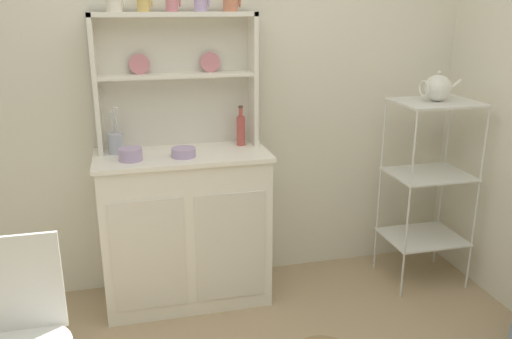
{
  "coord_description": "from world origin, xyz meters",
  "views": [
    {
      "loc": [
        -0.42,
        -1.39,
        1.66
      ],
      "look_at": [
        0.2,
        1.12,
        0.84
      ],
      "focal_mm": 37.0,
      "sensor_mm": 36.0,
      "label": 1
    }
  ],
  "objects_px": {
    "bowl_mixing_large": "(131,154)",
    "porcelain_teapot": "(438,88)",
    "hutch_cabinet": "(185,226)",
    "cup_cream_0": "(114,3)",
    "utensil_jar": "(116,143)",
    "jam_bottle": "(241,129)",
    "hutch_shelf_unit": "(176,71)",
    "bakers_rack": "(429,171)",
    "wire_chair": "(21,326)"
  },
  "relations": [
    {
      "from": "hutch_shelf_unit",
      "to": "porcelain_teapot",
      "type": "height_order",
      "value": "hutch_shelf_unit"
    },
    {
      "from": "bakers_rack",
      "to": "cup_cream_0",
      "type": "bearing_deg",
      "value": 171.77
    },
    {
      "from": "hutch_cabinet",
      "to": "hutch_shelf_unit",
      "type": "xyz_separation_m",
      "value": [
        0.0,
        0.16,
        0.85
      ]
    },
    {
      "from": "porcelain_teapot",
      "to": "bowl_mixing_large",
      "type": "bearing_deg",
      "value": 178.15
    },
    {
      "from": "wire_chair",
      "to": "porcelain_teapot",
      "type": "xyz_separation_m",
      "value": [
        2.15,
        0.79,
        0.68
      ]
    },
    {
      "from": "cup_cream_0",
      "to": "porcelain_teapot",
      "type": "height_order",
      "value": "cup_cream_0"
    },
    {
      "from": "cup_cream_0",
      "to": "utensil_jar",
      "type": "height_order",
      "value": "cup_cream_0"
    },
    {
      "from": "hutch_cabinet",
      "to": "hutch_shelf_unit",
      "type": "bearing_deg",
      "value": 90.0
    },
    {
      "from": "porcelain_teapot",
      "to": "wire_chair",
      "type": "bearing_deg",
      "value": -159.81
    },
    {
      "from": "bakers_rack",
      "to": "cup_cream_0",
      "type": "xyz_separation_m",
      "value": [
        -1.73,
        0.25,
        0.95
      ]
    },
    {
      "from": "hutch_shelf_unit",
      "to": "bowl_mixing_large",
      "type": "relative_size",
      "value": 7.19
    },
    {
      "from": "bakers_rack",
      "to": "jam_bottle",
      "type": "bearing_deg",
      "value": 168.87
    },
    {
      "from": "cup_cream_0",
      "to": "jam_bottle",
      "type": "relative_size",
      "value": 0.42
    },
    {
      "from": "bakers_rack",
      "to": "jam_bottle",
      "type": "height_order",
      "value": "bakers_rack"
    },
    {
      "from": "utensil_jar",
      "to": "jam_bottle",
      "type": "bearing_deg",
      "value": 0.67
    },
    {
      "from": "wire_chair",
      "to": "cup_cream_0",
      "type": "relative_size",
      "value": 8.97
    },
    {
      "from": "jam_bottle",
      "to": "utensil_jar",
      "type": "distance_m",
      "value": 0.69
    },
    {
      "from": "jam_bottle",
      "to": "hutch_shelf_unit",
      "type": "bearing_deg",
      "value": 167.44
    },
    {
      "from": "hutch_cabinet",
      "to": "porcelain_teapot",
      "type": "height_order",
      "value": "porcelain_teapot"
    },
    {
      "from": "wire_chair",
      "to": "bowl_mixing_large",
      "type": "xyz_separation_m",
      "value": [
        0.44,
        0.84,
        0.4
      ]
    },
    {
      "from": "bakers_rack",
      "to": "wire_chair",
      "type": "distance_m",
      "value": 2.3
    },
    {
      "from": "hutch_shelf_unit",
      "to": "utensil_jar",
      "type": "relative_size",
      "value": 3.42
    },
    {
      "from": "hutch_cabinet",
      "to": "utensil_jar",
      "type": "height_order",
      "value": "utensil_jar"
    },
    {
      "from": "bakers_rack",
      "to": "cup_cream_0",
      "type": "distance_m",
      "value": 1.99
    },
    {
      "from": "hutch_cabinet",
      "to": "hutch_shelf_unit",
      "type": "distance_m",
      "value": 0.87
    },
    {
      "from": "bakers_rack",
      "to": "utensil_jar",
      "type": "relative_size",
      "value": 4.42
    },
    {
      "from": "hutch_cabinet",
      "to": "porcelain_teapot",
      "type": "distance_m",
      "value": 1.62
    },
    {
      "from": "hutch_cabinet",
      "to": "jam_bottle",
      "type": "distance_m",
      "value": 0.63
    },
    {
      "from": "hutch_cabinet",
      "to": "cup_cream_0",
      "type": "relative_size",
      "value": 9.89
    },
    {
      "from": "hutch_shelf_unit",
      "to": "utensil_jar",
      "type": "bearing_deg",
      "value": -166.17
    },
    {
      "from": "hutch_shelf_unit",
      "to": "cup_cream_0",
      "type": "height_order",
      "value": "cup_cream_0"
    },
    {
      "from": "hutch_cabinet",
      "to": "jam_bottle",
      "type": "xyz_separation_m",
      "value": [
        0.34,
        0.09,
        0.52
      ]
    },
    {
      "from": "hutch_cabinet",
      "to": "bowl_mixing_large",
      "type": "height_order",
      "value": "bowl_mixing_large"
    },
    {
      "from": "cup_cream_0",
      "to": "bowl_mixing_large",
      "type": "height_order",
      "value": "cup_cream_0"
    },
    {
      "from": "jam_bottle",
      "to": "utensil_jar",
      "type": "xyz_separation_m",
      "value": [
        -0.69,
        -0.01,
        -0.03
      ]
    },
    {
      "from": "bowl_mixing_large",
      "to": "porcelain_teapot",
      "type": "height_order",
      "value": "porcelain_teapot"
    },
    {
      "from": "hutch_cabinet",
      "to": "utensil_jar",
      "type": "bearing_deg",
      "value": 167.21
    },
    {
      "from": "bowl_mixing_large",
      "to": "hutch_cabinet",
      "type": "bearing_deg",
      "value": 15.07
    },
    {
      "from": "wire_chair",
      "to": "cup_cream_0",
      "type": "bearing_deg",
      "value": 72.3
    },
    {
      "from": "hutch_shelf_unit",
      "to": "porcelain_teapot",
      "type": "distance_m",
      "value": 1.47
    },
    {
      "from": "bakers_rack",
      "to": "utensil_jar",
      "type": "bearing_deg",
      "value": 173.38
    },
    {
      "from": "bowl_mixing_large",
      "to": "utensil_jar",
      "type": "bearing_deg",
      "value": 115.57
    },
    {
      "from": "jam_bottle",
      "to": "bowl_mixing_large",
      "type": "bearing_deg",
      "value": -165.5
    },
    {
      "from": "wire_chair",
      "to": "utensil_jar",
      "type": "height_order",
      "value": "utensil_jar"
    },
    {
      "from": "hutch_shelf_unit",
      "to": "jam_bottle",
      "type": "bearing_deg",
      "value": -12.56
    },
    {
      "from": "cup_cream_0",
      "to": "utensil_jar",
      "type": "distance_m",
      "value": 0.72
    },
    {
      "from": "bakers_rack",
      "to": "jam_bottle",
      "type": "relative_size",
      "value": 4.95
    },
    {
      "from": "hutch_shelf_unit",
      "to": "bakers_rack",
      "type": "xyz_separation_m",
      "value": [
        1.44,
        -0.29,
        -0.6
      ]
    },
    {
      "from": "wire_chair",
      "to": "cup_cream_0",
      "type": "xyz_separation_m",
      "value": [
        0.42,
        1.04,
        1.14
      ]
    },
    {
      "from": "hutch_shelf_unit",
      "to": "wire_chair",
      "type": "xyz_separation_m",
      "value": [
        -0.71,
        -1.08,
        -0.79
      ]
    }
  ]
}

